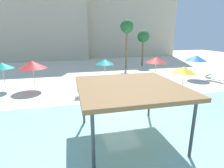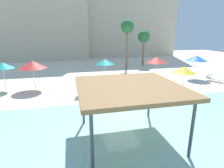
{
  "view_description": "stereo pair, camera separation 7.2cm",
  "coord_description": "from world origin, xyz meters",
  "px_view_note": "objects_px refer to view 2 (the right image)",
  "views": [
    {
      "loc": [
        -3.38,
        -11.16,
        5.11
      ],
      "look_at": [
        -0.2,
        2.0,
        1.3
      ],
      "focal_mm": 28.7,
      "sensor_mm": 36.0,
      "label": 1
    },
    {
      "loc": [
        -3.31,
        -11.18,
        5.11
      ],
      "look_at": [
        -0.2,
        2.0,
        1.3
      ],
      "focal_mm": 28.7,
      "sensor_mm": 36.0,
      "label": 2
    }
  ],
  "objects_px": {
    "beach_umbrella_teal_5": "(105,62)",
    "lounge_chair_6": "(214,78)",
    "shade_pavilion": "(129,88)",
    "beach_umbrella_blue_2": "(197,58)",
    "lounge_chair_0": "(80,92)",
    "beach_umbrella_red_0": "(33,65)",
    "lounge_chair_4": "(144,88)",
    "beach_umbrella_yellow_6": "(184,70)",
    "beach_umbrella_red_1": "(156,60)",
    "beach_umbrella_teal_3": "(3,65)",
    "lounge_chair_2": "(117,79)",
    "lounge_chair_3": "(92,81)",
    "palm_tree_0": "(127,28)",
    "palm_tree_1": "(144,37)"
  },
  "relations": [
    {
      "from": "beach_umbrella_blue_2",
      "to": "palm_tree_1",
      "type": "height_order",
      "value": "palm_tree_1"
    },
    {
      "from": "lounge_chair_0",
      "to": "lounge_chair_3",
      "type": "height_order",
      "value": "same"
    },
    {
      "from": "beach_umbrella_yellow_6",
      "to": "lounge_chair_3",
      "type": "xyz_separation_m",
      "value": [
        -7.07,
        5.42,
        -1.88
      ]
    },
    {
      "from": "beach_umbrella_red_0",
      "to": "lounge_chair_6",
      "type": "height_order",
      "value": "beach_umbrella_red_0"
    },
    {
      "from": "lounge_chair_3",
      "to": "palm_tree_0",
      "type": "height_order",
      "value": "palm_tree_0"
    },
    {
      "from": "lounge_chair_4",
      "to": "beach_umbrella_blue_2",
      "type": "bearing_deg",
      "value": 85.47
    },
    {
      "from": "beach_umbrella_teal_5",
      "to": "lounge_chair_2",
      "type": "distance_m",
      "value": 2.27
    },
    {
      "from": "shade_pavilion",
      "to": "beach_umbrella_teal_5",
      "type": "bearing_deg",
      "value": 84.64
    },
    {
      "from": "beach_umbrella_red_1",
      "to": "lounge_chair_2",
      "type": "distance_m",
      "value": 4.81
    },
    {
      "from": "beach_umbrella_teal_3",
      "to": "palm_tree_1",
      "type": "xyz_separation_m",
      "value": [
        17.72,
        9.45,
        2.27
      ]
    },
    {
      "from": "beach_umbrella_red_1",
      "to": "palm_tree_0",
      "type": "height_order",
      "value": "palm_tree_0"
    },
    {
      "from": "beach_umbrella_teal_3",
      "to": "beach_umbrella_yellow_6",
      "type": "xyz_separation_m",
      "value": [
        15.25,
        -5.12,
        -0.11
      ]
    },
    {
      "from": "beach_umbrella_teal_5",
      "to": "lounge_chair_0",
      "type": "distance_m",
      "value": 5.44
    },
    {
      "from": "beach_umbrella_red_1",
      "to": "beach_umbrella_teal_3",
      "type": "xyz_separation_m",
      "value": [
        -15.26,
        0.07,
        -0.03
      ]
    },
    {
      "from": "beach_umbrella_blue_2",
      "to": "palm_tree_0",
      "type": "xyz_separation_m",
      "value": [
        -5.88,
        7.86,
        3.52
      ]
    },
    {
      "from": "beach_umbrella_red_0",
      "to": "lounge_chair_2",
      "type": "height_order",
      "value": "beach_umbrella_red_0"
    },
    {
      "from": "beach_umbrella_teal_5",
      "to": "lounge_chair_3",
      "type": "xyz_separation_m",
      "value": [
        -1.53,
        -0.61,
        -1.86
      ]
    },
    {
      "from": "beach_umbrella_red_0",
      "to": "palm_tree_1",
      "type": "distance_m",
      "value": 18.16
    },
    {
      "from": "lounge_chair_4",
      "to": "palm_tree_1",
      "type": "height_order",
      "value": "palm_tree_1"
    },
    {
      "from": "beach_umbrella_blue_2",
      "to": "lounge_chair_2",
      "type": "relative_size",
      "value": 1.39
    },
    {
      "from": "lounge_chair_2",
      "to": "palm_tree_1",
      "type": "relative_size",
      "value": 0.35
    },
    {
      "from": "beach_umbrella_red_1",
      "to": "beach_umbrella_red_0",
      "type": "bearing_deg",
      "value": -178.33
    },
    {
      "from": "shade_pavilion",
      "to": "lounge_chair_6",
      "type": "relative_size",
      "value": 2.42
    },
    {
      "from": "shade_pavilion",
      "to": "beach_umbrella_blue_2",
      "type": "distance_m",
      "value": 15.38
    },
    {
      "from": "lounge_chair_6",
      "to": "beach_umbrella_yellow_6",
      "type": "bearing_deg",
      "value": -82.2
    },
    {
      "from": "beach_umbrella_teal_5",
      "to": "beach_umbrella_yellow_6",
      "type": "distance_m",
      "value": 8.18
    },
    {
      "from": "shade_pavilion",
      "to": "lounge_chair_0",
      "type": "relative_size",
      "value": 2.43
    },
    {
      "from": "shade_pavilion",
      "to": "lounge_chair_6",
      "type": "height_order",
      "value": "shade_pavilion"
    },
    {
      "from": "beach_umbrella_blue_2",
      "to": "beach_umbrella_teal_3",
      "type": "relative_size",
      "value": 1.06
    },
    {
      "from": "lounge_chair_6",
      "to": "palm_tree_1",
      "type": "height_order",
      "value": "palm_tree_1"
    },
    {
      "from": "beach_umbrella_yellow_6",
      "to": "lounge_chair_4",
      "type": "relative_size",
      "value": 1.26
    },
    {
      "from": "lounge_chair_4",
      "to": "palm_tree_1",
      "type": "xyz_separation_m",
      "value": [
        5.22,
        12.89,
        4.26
      ]
    },
    {
      "from": "palm_tree_1",
      "to": "lounge_chair_0",
      "type": "bearing_deg",
      "value": -131.04
    },
    {
      "from": "lounge_chair_0",
      "to": "beach_umbrella_teal_5",
      "type": "bearing_deg",
      "value": 154.61
    },
    {
      "from": "beach_umbrella_teal_5",
      "to": "lounge_chair_3",
      "type": "height_order",
      "value": "beach_umbrella_teal_5"
    },
    {
      "from": "beach_umbrella_yellow_6",
      "to": "lounge_chair_3",
      "type": "distance_m",
      "value": 9.1
    },
    {
      "from": "beach_umbrella_red_0",
      "to": "lounge_chair_3",
      "type": "xyz_separation_m",
      "value": [
        5.53,
        0.73,
        -2.04
      ]
    },
    {
      "from": "palm_tree_1",
      "to": "lounge_chair_6",
      "type": "bearing_deg",
      "value": -71.32
    },
    {
      "from": "palm_tree_1",
      "to": "palm_tree_0",
      "type": "bearing_deg",
      "value": -151.82
    },
    {
      "from": "beach_umbrella_teal_3",
      "to": "lounge_chair_2",
      "type": "bearing_deg",
      "value": 2.12
    },
    {
      "from": "lounge_chair_2",
      "to": "lounge_chair_3",
      "type": "relative_size",
      "value": 0.99
    },
    {
      "from": "lounge_chair_2",
      "to": "palm_tree_1",
      "type": "xyz_separation_m",
      "value": [
        6.8,
        9.05,
        4.26
      ]
    },
    {
      "from": "beach_umbrella_blue_2",
      "to": "beach_umbrella_yellow_6",
      "type": "xyz_separation_m",
      "value": [
        -4.97,
        -4.91,
        -0.21
      ]
    },
    {
      "from": "palm_tree_0",
      "to": "lounge_chair_4",
      "type": "bearing_deg",
      "value": -99.42
    },
    {
      "from": "beach_umbrella_red_1",
      "to": "lounge_chair_3",
      "type": "height_order",
      "value": "beach_umbrella_red_1"
    },
    {
      "from": "beach_umbrella_red_1",
      "to": "lounge_chair_3",
      "type": "distance_m",
      "value": 7.37
    },
    {
      "from": "beach_umbrella_blue_2",
      "to": "lounge_chair_2",
      "type": "bearing_deg",
      "value": 176.19
    },
    {
      "from": "beach_umbrella_teal_5",
      "to": "lounge_chair_6",
      "type": "height_order",
      "value": "beach_umbrella_teal_5"
    },
    {
      "from": "beach_umbrella_red_0",
      "to": "lounge_chair_2",
      "type": "bearing_deg",
      "value": 5.83
    },
    {
      "from": "beach_umbrella_red_0",
      "to": "lounge_chair_4",
      "type": "xyz_separation_m",
      "value": [
        9.85,
        -3.0,
        -2.04
      ]
    }
  ]
}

